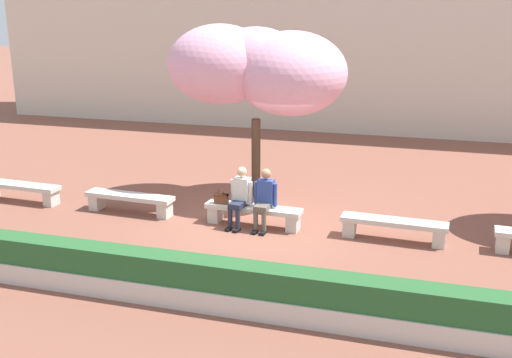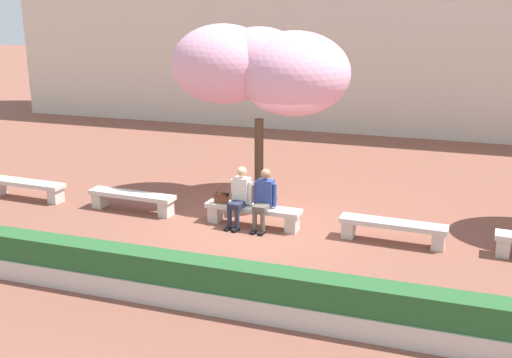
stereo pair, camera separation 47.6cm
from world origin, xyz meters
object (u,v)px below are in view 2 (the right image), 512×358
(stone_bench_west_end, at_px, (26,186))
(stone_bench_near_west, at_px, (132,198))
(cherry_tree_main, at_px, (262,68))
(stone_bench_near_east, at_px, (393,228))
(person_seated_right, at_px, (264,197))
(handbag, at_px, (221,197))
(person_seated_left, at_px, (240,194))
(stone_bench_center, at_px, (253,212))

(stone_bench_west_end, bearing_deg, stone_bench_near_west, 0.00)
(cherry_tree_main, bearing_deg, stone_bench_near_west, -140.83)
(stone_bench_near_east, xyz_separation_m, cherry_tree_main, (-3.42, 2.03, 2.85))
(person_seated_right, xyz_separation_m, handbag, (-0.98, 0.03, -0.12))
(stone_bench_west_end, distance_m, person_seated_right, 6.19)
(stone_bench_west_end, distance_m, person_seated_left, 5.65)
(stone_bench_west_end, relative_size, person_seated_right, 1.65)
(stone_bench_near_west, relative_size, handbag, 6.29)
(stone_bench_near_west, bearing_deg, person_seated_right, -0.95)
(person_seated_left, xyz_separation_m, person_seated_right, (0.54, -0.00, 0.00))
(stone_bench_west_end, height_order, person_seated_left, person_seated_left)
(stone_bench_near_east, distance_m, handbag, 3.68)
(stone_bench_near_east, xyz_separation_m, handbag, (-3.67, -0.03, 0.27))
(stone_bench_center, xyz_separation_m, person_seated_left, (-0.28, -0.05, 0.39))
(person_seated_right, bearing_deg, person_seated_left, 179.93)
(stone_bench_west_end, bearing_deg, stone_bench_near_east, 0.00)
(stone_bench_near_west, xyz_separation_m, cherry_tree_main, (2.49, 2.03, 2.85))
(stone_bench_near_west, distance_m, stone_bench_near_east, 5.91)
(stone_bench_near_west, distance_m, stone_bench_center, 2.96)
(stone_bench_near_west, distance_m, cherry_tree_main, 4.29)
(stone_bench_center, xyz_separation_m, stone_bench_near_east, (2.96, 0.00, 0.00))
(stone_bench_near_west, bearing_deg, cherry_tree_main, 39.17)
(stone_bench_near_west, bearing_deg, handbag, -0.72)
(cherry_tree_main, bearing_deg, handbag, -96.96)
(handbag, bearing_deg, stone_bench_near_west, 179.28)
(person_seated_right, distance_m, cherry_tree_main, 3.31)
(stone_bench_near_west, distance_m, handbag, 2.25)
(handbag, bearing_deg, person_seated_right, -1.48)
(stone_bench_west_end, distance_m, stone_bench_center, 5.91)
(stone_bench_near_west, xyz_separation_m, person_seated_left, (2.68, -0.05, 0.39))
(person_seated_left, distance_m, handbag, 0.46)
(stone_bench_center, height_order, cherry_tree_main, cherry_tree_main)
(stone_bench_near_east, distance_m, person_seated_left, 3.26)
(stone_bench_west_end, bearing_deg, stone_bench_center, 0.00)
(stone_bench_near_west, height_order, cherry_tree_main, cherry_tree_main)
(person_seated_left, bearing_deg, cherry_tree_main, 95.19)
(stone_bench_center, relative_size, person_seated_left, 1.65)
(stone_bench_center, height_order, handbag, handbag)
(stone_bench_west_end, height_order, cherry_tree_main, cherry_tree_main)
(stone_bench_west_end, relative_size, stone_bench_near_east, 1.00)
(stone_bench_center, relative_size, person_seated_right, 1.65)
(stone_bench_west_end, height_order, stone_bench_center, same)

